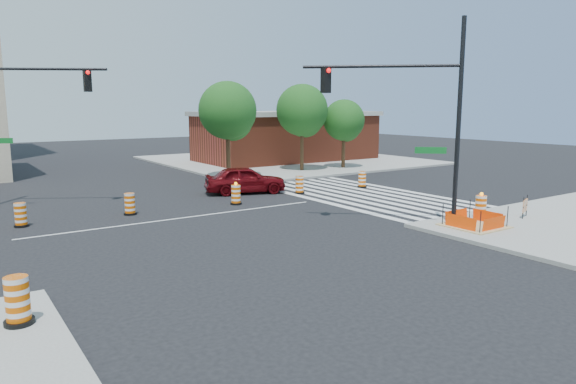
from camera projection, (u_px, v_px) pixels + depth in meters
The scene contains 20 objects.
ground at pixel (183, 218), 23.52m from camera, with size 120.00×120.00×0.00m, color black.
sidewalk_ne at pixel (287, 160), 48.19m from camera, with size 22.00×22.00×0.15m, color gray.
crosswalk_east at pixel (361, 195), 29.63m from camera, with size 6.75×13.50×0.01m.
lane_centerline at pixel (183, 218), 23.52m from camera, with size 14.00×0.12×0.01m, color silver.
excavation_pit at pixel (474, 225), 21.18m from camera, with size 2.20×2.20×0.90m.
brick_storefront at pixel (287, 136), 47.82m from camera, with size 16.50×8.50×4.60m.
red_coupe at pixel (245, 180), 30.11m from camera, with size 1.90×4.72×1.61m, color #58070C.
signal_pole_se at pixel (415, 104), 20.61m from camera, with size 4.83×4.31×8.37m.
signal_pole_nw at pixel (11, 102), 24.92m from camera, with size 5.70×3.44×8.62m.
pit_drum at pixel (481, 207), 22.69m from camera, with size 0.59×0.59×1.17m.
sw_corner_drum at pixel (18, 302), 11.60m from camera, with size 0.66×0.66×1.12m.
barricade at pixel (525, 206), 22.83m from camera, with size 0.79×0.31×0.97m.
tree_north_c at pixel (228, 114), 35.22m from camera, with size 3.98×3.98×6.77m.
tree_north_d at pixel (302, 113), 39.39m from camera, with size 3.98×3.98×6.76m.
tree_north_e at pixel (344, 123), 41.20m from camera, with size 3.32×3.31×5.62m.
median_drum_1 at pixel (21, 216), 21.71m from camera, with size 0.60×0.60×1.02m.
median_drum_2 at pixel (130, 205), 24.14m from camera, with size 0.60×0.60×1.02m.
median_drum_3 at pixel (236, 195), 26.67m from camera, with size 0.60×0.60×1.18m.
median_drum_4 at pixel (300, 185), 30.00m from camera, with size 0.60×0.60×1.02m.
median_drum_5 at pixel (362, 180), 32.25m from camera, with size 0.60×0.60×1.02m.
Camera 1 is at (-9.04, -21.69, 5.04)m, focal length 32.00 mm.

